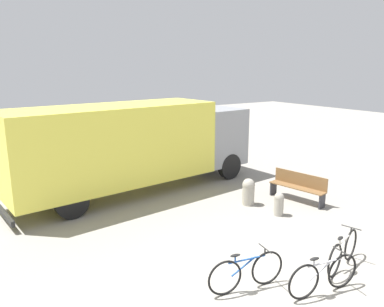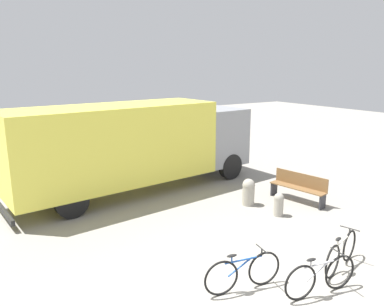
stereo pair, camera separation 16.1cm
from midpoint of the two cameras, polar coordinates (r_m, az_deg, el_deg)
ground_plane at (r=8.32m, az=12.88°, el=-18.87°), size 60.00×60.00×0.00m
delivery_truck at (r=13.25m, az=-9.04°, el=1.56°), size 9.23×3.10×3.11m
park_bench at (r=12.89m, az=15.54°, el=-4.73°), size 0.73×1.96×0.94m
bicycle_near at (r=7.85m, az=7.67°, el=-17.44°), size 1.68×0.47×0.83m
bicycle_middle at (r=8.07m, az=18.83°, el=-17.17°), size 1.68×0.45×0.83m
bicycle_far at (r=9.12m, az=21.54°, el=-13.71°), size 1.65×0.57×0.83m
bollard_near_bench at (r=11.55m, az=12.72°, el=-7.38°), size 0.30×0.30×0.71m
bollard_far_bench at (r=12.21m, az=8.22°, el=-5.63°), size 0.41×0.41×0.87m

